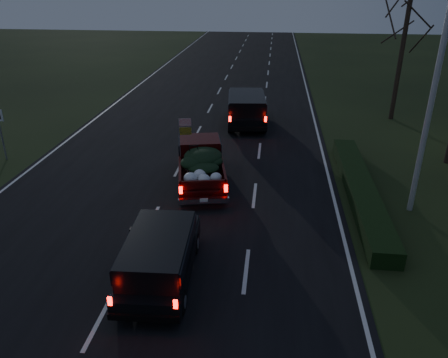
% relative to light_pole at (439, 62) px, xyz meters
% --- Properties ---
extents(ground, '(120.00, 120.00, 0.00)m').
position_rel_light_pole_xyz_m(ground, '(-9.50, -2.00, -5.48)').
color(ground, black).
rests_on(ground, ground).
extents(road_asphalt, '(14.00, 120.00, 0.02)m').
position_rel_light_pole_xyz_m(road_asphalt, '(-9.50, -2.00, -5.47)').
color(road_asphalt, black).
rests_on(road_asphalt, ground).
extents(hedge_row, '(1.00, 10.00, 0.60)m').
position_rel_light_pole_xyz_m(hedge_row, '(-1.70, 1.00, -5.18)').
color(hedge_row, black).
rests_on(hedge_row, ground).
extents(light_pole, '(0.50, 0.90, 9.16)m').
position_rel_light_pole_xyz_m(light_pole, '(0.00, 0.00, 0.00)').
color(light_pole, silver).
rests_on(light_pole, ground).
extents(bare_tree_far, '(3.60, 3.60, 7.00)m').
position_rel_light_pole_xyz_m(bare_tree_far, '(2.00, 12.00, -0.25)').
color(bare_tree_far, black).
rests_on(bare_tree_far, ground).
extents(pickup_truck, '(2.76, 5.09, 2.53)m').
position_rel_light_pole_xyz_m(pickup_truck, '(-8.25, 1.54, -4.53)').
color(pickup_truck, '#3A0808').
rests_on(pickup_truck, ground).
extents(lead_suv, '(2.60, 5.28, 1.47)m').
position_rel_light_pole_xyz_m(lead_suv, '(-6.87, 9.81, -4.37)').
color(lead_suv, black).
rests_on(lead_suv, ground).
extents(rear_suv, '(2.12, 4.35, 1.23)m').
position_rel_light_pole_xyz_m(rear_suv, '(-8.32, -5.22, -4.55)').
color(rear_suv, black).
rests_on(rear_suv, ground).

